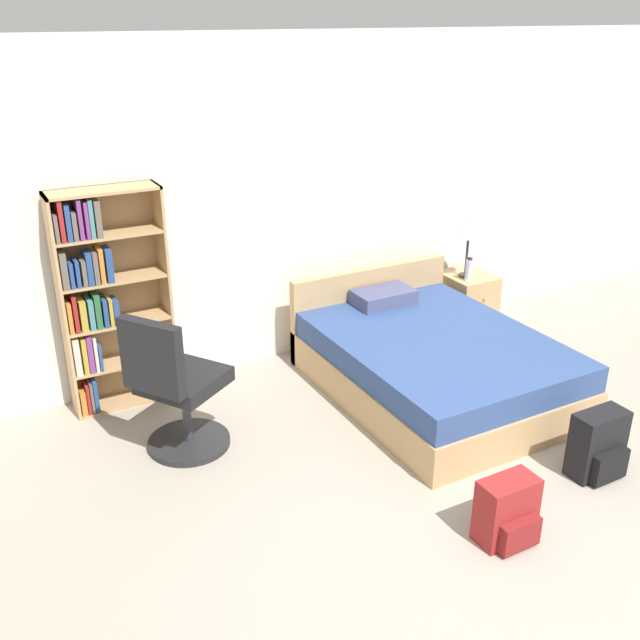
% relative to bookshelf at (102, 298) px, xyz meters
% --- Properties ---
extents(ground_plane, '(14.00, 14.00, 0.00)m').
position_rel_bookshelf_xyz_m(ground_plane, '(1.61, -3.03, -0.86)').
color(ground_plane, '#A39989').
extents(wall_back, '(9.00, 0.06, 2.60)m').
position_rel_bookshelf_xyz_m(wall_back, '(1.61, 0.20, 0.44)').
color(wall_back, white).
rests_on(wall_back, ground_plane).
extents(bookshelf, '(0.76, 0.26, 1.63)m').
position_rel_bookshelf_xyz_m(bookshelf, '(0.00, 0.00, 0.00)').
color(bookshelf, tan).
rests_on(bookshelf, ground_plane).
extents(bed, '(1.49, 1.98, 0.73)m').
position_rel_bookshelf_xyz_m(bed, '(2.21, -0.95, -0.61)').
color(bed, tan).
rests_on(bed, ground_plane).
extents(office_chair, '(0.72, 0.69, 1.02)m').
position_rel_bookshelf_xyz_m(office_chair, '(0.24, -0.85, -0.39)').
color(office_chair, '#232326').
rests_on(office_chair, ground_plane).
extents(nightstand, '(0.41, 0.50, 0.51)m').
position_rel_bookshelf_xyz_m(nightstand, '(3.23, -0.12, -0.60)').
color(nightstand, tan).
rests_on(nightstand, ground_plane).
extents(table_lamp, '(0.22, 0.22, 0.56)m').
position_rel_bookshelf_xyz_m(table_lamp, '(3.18, -0.14, 0.10)').
color(table_lamp, '#333333').
rests_on(table_lamp, nightstand).
extents(water_bottle, '(0.07, 0.07, 0.21)m').
position_rel_bookshelf_xyz_m(water_bottle, '(3.14, -0.24, -0.24)').
color(water_bottle, silver).
rests_on(water_bottle, nightstand).
extents(backpack_black, '(0.35, 0.24, 0.44)m').
position_rel_bookshelf_xyz_m(backpack_black, '(2.48, -2.35, -0.65)').
color(backpack_black, black).
rests_on(backpack_black, ground_plane).
extents(backpack_red, '(0.33, 0.24, 0.38)m').
position_rel_bookshelf_xyz_m(backpack_red, '(1.56, -2.55, -0.68)').
color(backpack_red, maroon).
rests_on(backpack_red, ground_plane).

